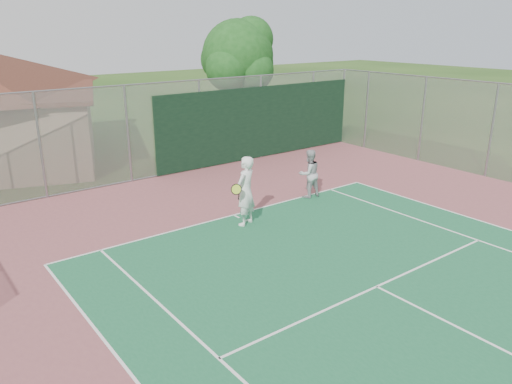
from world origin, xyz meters
TOP-DOWN VIEW (x-y plane):
  - back_fence at (2.11, 16.98)m, footprint 20.08×0.11m
  - side_fence_right at (10.00, 12.50)m, footprint 0.08×9.00m
  - tree at (7.14, 21.53)m, footprint 4.26×4.04m
  - player_white_front at (-0.14, 11.08)m, footprint 1.13×0.79m
  - player_grey_back at (2.97, 11.78)m, footprint 0.85×0.70m

SIDE VIEW (x-z plane):
  - player_grey_back at x=2.97m, z-range 0.00..1.60m
  - player_white_front at x=-0.14m, z-range 0.00..2.00m
  - back_fence at x=2.11m, z-range -0.09..3.43m
  - side_fence_right at x=10.00m, z-range 0.00..3.50m
  - tree at x=7.14m, z-range 0.94..6.88m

